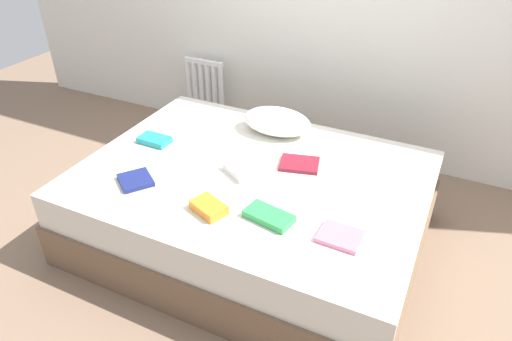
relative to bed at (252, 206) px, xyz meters
name	(u,v)px	position (x,y,z in m)	size (l,w,h in m)	color
ground_plane	(253,237)	(0.00, 0.00, -0.25)	(8.00, 8.00, 0.00)	#7F6651
bed	(252,206)	(0.00, 0.00, 0.00)	(2.00, 1.50, 0.50)	brown
radiator	(205,87)	(-1.05, 1.20, 0.13)	(0.37, 0.04, 0.50)	white
pillow	(277,121)	(-0.07, 0.51, 0.33)	(0.46, 0.30, 0.16)	white
textbook_navy	(136,180)	(-0.54, -0.38, 0.27)	(0.18, 0.17, 0.03)	navy
textbook_maroon	(299,164)	(0.22, 0.18, 0.26)	(0.23, 0.18, 0.02)	maroon
textbook_pink	(340,236)	(0.63, -0.34, 0.26)	(0.20, 0.17, 0.02)	pink
textbook_green	(269,216)	(0.27, -0.36, 0.27)	(0.25, 0.13, 0.04)	green
textbook_teal	(154,140)	(-0.72, 0.04, 0.27)	(0.20, 0.12, 0.04)	teal
textbook_white	(242,169)	(-0.05, -0.03, 0.28)	(0.19, 0.14, 0.04)	white
textbook_orange	(209,207)	(-0.04, -0.43, 0.28)	(0.18, 0.12, 0.05)	orange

